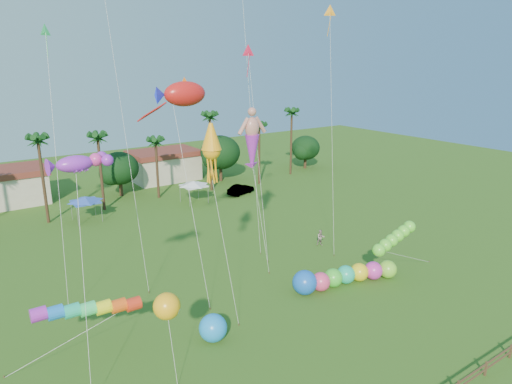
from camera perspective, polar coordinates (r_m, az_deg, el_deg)
ground at (r=31.97m, az=11.04°, el=-19.98°), size 160.00×160.00×0.00m
tree_line at (r=67.04m, az=-14.40°, el=3.22°), size 69.46×8.91×11.00m
buildings_row at (r=71.27m, az=-21.01°, el=1.52°), size 35.00×7.00×4.00m
tent_row at (r=57.57m, az=-20.39°, el=-0.97°), size 31.00×4.00×0.60m
car_b at (r=65.97m, az=-1.92°, el=0.33°), size 4.61×2.64×1.44m
spectator_b at (r=48.36m, az=8.09°, el=-5.67°), size 1.03×0.96×1.70m
caterpillar_inflatable at (r=40.43m, az=10.65°, el=-10.31°), size 10.04×4.06×2.06m
blue_ball at (r=32.86m, az=-5.39°, el=-16.55°), size 1.96×1.96×1.96m
rainbow_tube at (r=31.86m, az=-17.92°, el=-14.03°), size 9.61×2.47×3.55m
green_worm at (r=40.81m, az=15.10°, el=-7.03°), size 10.49×2.97×3.69m
orange_ball_kite at (r=27.56m, az=-11.09°, el=-13.84°), size 1.91×1.91×5.86m
merman_kite at (r=41.78m, az=-0.49°, el=6.20°), size 2.32×4.49×14.16m
fish_kite at (r=37.43m, az=-8.87°, el=12.02°), size 5.54×7.47×17.23m
squid_kite at (r=32.46m, az=-5.58°, el=5.13°), size 1.73×3.93×14.59m
lobster_kite at (r=27.64m, az=-21.69°, el=3.27°), size 3.93×5.16×13.77m
delta_kite_red at (r=42.96m, az=-0.94°, el=16.79°), size 1.38×3.55×20.10m
delta_kite_yellow at (r=46.42m, az=9.23°, el=20.89°), size 2.38×4.36×23.70m
delta_kite_green at (r=38.83m, az=-24.78°, el=17.07°), size 2.36×5.42×21.31m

